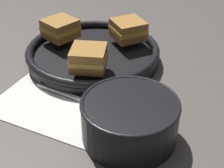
# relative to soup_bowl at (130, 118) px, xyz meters

# --- Properties ---
(ground_plane) EXTENTS (4.00, 4.00, 0.00)m
(ground_plane) POSITION_rel_soup_bowl_xyz_m (-0.11, 0.04, -0.04)
(ground_plane) COLOR #56514C
(napkin) EXTENTS (0.32, 0.29, 0.00)m
(napkin) POSITION_rel_soup_bowl_xyz_m (-0.16, 0.03, -0.04)
(napkin) COLOR white
(napkin) RESTS_ON ground_plane
(soup_bowl) EXTENTS (0.17, 0.17, 0.08)m
(soup_bowl) POSITION_rel_soup_bowl_xyz_m (0.00, 0.00, 0.00)
(soup_bowl) COLOR black
(soup_bowl) RESTS_ON ground_plane
(spoon) EXTENTS (0.17, 0.03, 0.01)m
(spoon) POSITION_rel_soup_bowl_xyz_m (-0.13, 0.03, -0.04)
(spoon) COLOR silver
(spoon) RESTS_ON napkin
(skillet) EXTENTS (0.32, 0.32, 0.04)m
(skillet) POSITION_rel_soup_bowl_xyz_m (-0.22, 0.18, -0.02)
(skillet) COLOR black
(skillet) RESTS_ON ground_plane
(sandwich_near_left) EXTENTS (0.09, 0.09, 0.05)m
(sandwich_near_left) POSITION_rel_soup_bowl_xyz_m (-0.32, 0.17, 0.02)
(sandwich_near_left) COLOR #B27A38
(sandwich_near_left) RESTS_ON skillet
(sandwich_near_right) EXTENTS (0.10, 0.10, 0.05)m
(sandwich_near_right) POSITION_rel_soup_bowl_xyz_m (-0.17, 0.09, 0.02)
(sandwich_near_right) COLOR #B27A38
(sandwich_near_right) RESTS_ON skillet
(sandwich_far_left) EXTENTS (0.10, 0.10, 0.05)m
(sandwich_far_left) POSITION_rel_soup_bowl_xyz_m (-0.18, 0.26, 0.02)
(sandwich_far_left) COLOR #B27A38
(sandwich_far_left) RESTS_ON skillet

